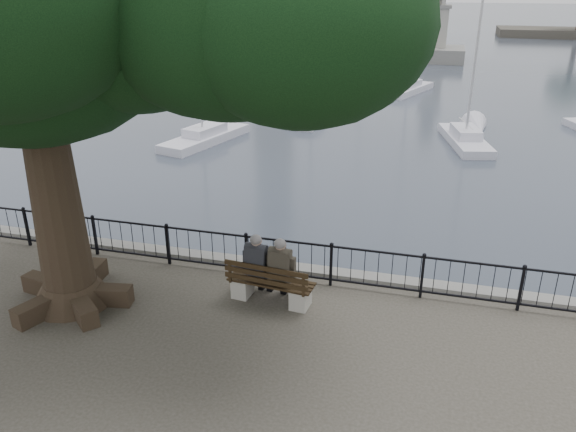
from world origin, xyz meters
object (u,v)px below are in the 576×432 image
(bench, at_px, (270,288))
(person_left, at_px, (259,268))
(person_right, at_px, (283,272))
(lion_monument, at_px, (435,39))

(bench, height_order, person_left, person_left)
(bench, bearing_deg, person_right, 17.58)
(person_left, bearing_deg, person_right, -5.73)
(bench, xyz_separation_m, person_left, (-0.28, 0.14, 0.37))
(person_right, bearing_deg, person_left, 174.27)
(person_left, bearing_deg, bench, -26.04)
(person_right, distance_m, lion_monument, 48.43)
(bench, distance_m, lion_monument, 48.53)
(person_right, bearing_deg, lion_monument, 87.80)
(bench, height_order, person_right, person_right)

